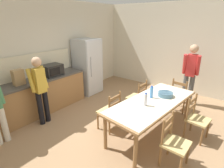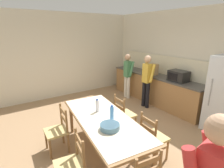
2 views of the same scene
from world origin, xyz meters
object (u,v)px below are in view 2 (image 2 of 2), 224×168
(microwave, at_px, (178,76))
(person_at_counter, at_px, (147,79))
(chair_side_far_right, at_px, (153,137))
(chair_side_near_right, at_px, (72,165))
(paper_bag, at_px, (154,69))
(chair_side_near_left, at_px, (58,130))
(dining_table, at_px, (104,121))
(serving_bowl, at_px, (110,126))
(person_at_sink, at_px, (128,74))
(bottle_near_centre, at_px, (97,106))
(bottle_off_centre, at_px, (112,113))
(chair_side_far_left, at_px, (124,114))

(microwave, distance_m, person_at_counter, 0.89)
(chair_side_far_right, distance_m, chair_side_near_right, 1.49)
(paper_bag, xyz_separation_m, chair_side_near_left, (0.76, -3.42, -0.66))
(dining_table, relative_size, serving_bowl, 7.36)
(paper_bag, relative_size, person_at_sink, 0.23)
(dining_table, xyz_separation_m, bottle_near_centre, (-0.28, 0.03, 0.20))
(bottle_off_centre, relative_size, chair_side_near_right, 0.30)
(serving_bowl, xyz_separation_m, person_at_sink, (-2.48, 2.36, 0.04))
(paper_bag, xyz_separation_m, chair_side_near_right, (1.78, -3.54, -0.66))
(bottle_near_centre, height_order, chair_side_near_left, bottle_near_centre)
(dining_table, height_order, chair_side_near_left, chair_side_near_left)
(microwave, relative_size, dining_table, 0.21)
(person_at_sink, bearing_deg, chair_side_near_left, -152.82)
(dining_table, relative_size, bottle_near_centre, 8.72)
(chair_side_near_right, bearing_deg, paper_bag, 124.40)
(dining_table, height_order, person_at_counter, person_at_counter)
(dining_table, height_order, person_at_sink, person_at_sink)
(chair_side_near_right, relative_size, person_at_sink, 0.59)
(chair_side_far_right, relative_size, chair_side_near_right, 1.00)
(paper_bag, height_order, chair_side_near_left, paper_bag)
(chair_side_near_left, bearing_deg, chair_side_near_right, -4.42)
(paper_bag, height_order, chair_side_far_left, paper_bag)
(microwave, relative_size, chair_side_far_left, 0.55)
(chair_side_far_right, distance_m, person_at_counter, 2.38)
(bottle_near_centre, relative_size, chair_side_far_right, 0.30)
(chair_side_near_left, relative_size, person_at_counter, 0.57)
(dining_table, relative_size, chair_side_far_left, 2.59)
(bottle_off_centre, bearing_deg, bottle_near_centre, -170.88)
(chair_side_near_right, bearing_deg, chair_side_far_left, 125.29)
(bottle_off_centre, relative_size, chair_side_far_right, 0.30)
(paper_bag, relative_size, bottle_off_centre, 1.33)
(dining_table, relative_size, person_at_sink, 1.53)
(bottle_near_centre, relative_size, person_at_counter, 0.17)
(person_at_sink, bearing_deg, paper_bag, -56.27)
(chair_side_far_right, relative_size, chair_side_far_left, 1.00)
(chair_side_near_left, bearing_deg, chair_side_far_right, 50.99)
(bottle_near_centre, bearing_deg, microwave, 93.54)
(chair_side_far_left, bearing_deg, microwave, -87.10)
(chair_side_near_left, distance_m, chair_side_near_right, 1.02)
(chair_side_near_right, bearing_deg, dining_table, 125.39)
(bottle_near_centre, xyz_separation_m, person_at_sink, (-1.82, 2.21, -0.03))
(serving_bowl, bearing_deg, dining_table, 163.55)
(dining_table, distance_m, bottle_off_centre, 0.26)
(bottle_off_centre, distance_m, person_at_counter, 2.48)
(person_at_counter, bearing_deg, chair_side_near_right, -152.52)
(chair_side_near_left, bearing_deg, paper_bag, 104.95)
(paper_bag, height_order, dining_table, paper_bag)
(chair_side_near_left, xyz_separation_m, chair_side_near_right, (1.02, -0.12, 0.00))
(bottle_off_centre, relative_size, person_at_sink, 0.18)
(serving_bowl, distance_m, chair_side_near_right, 0.79)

